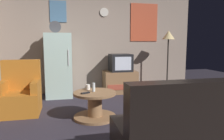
# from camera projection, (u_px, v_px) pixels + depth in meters

# --- Properties ---
(ground_plane) EXTENTS (12.00, 12.00, 0.00)m
(ground_plane) POSITION_uv_depth(u_px,v_px,m) (122.00, 124.00, 3.32)
(ground_plane) COLOR #2D2833
(wall_with_art) EXTENTS (5.20, 0.12, 2.62)m
(wall_with_art) POSITION_uv_depth(u_px,v_px,m) (97.00, 42.00, 5.52)
(wall_with_art) COLOR gray
(wall_with_art) RESTS_ON ground_plane
(fridge) EXTENTS (0.60, 0.62, 1.77)m
(fridge) POSITION_uv_depth(u_px,v_px,m) (59.00, 65.00, 4.95)
(fridge) COLOR silver
(fridge) RESTS_ON ground_plane
(tv_stand) EXTENTS (0.84, 0.53, 0.56)m
(tv_stand) POSITION_uv_depth(u_px,v_px,m) (120.00, 82.00, 5.43)
(tv_stand) COLOR #8E6642
(tv_stand) RESTS_ON ground_plane
(crt_tv) EXTENTS (0.54, 0.51, 0.44)m
(crt_tv) POSITION_uv_depth(u_px,v_px,m) (121.00, 63.00, 5.37)
(crt_tv) COLOR black
(crt_tv) RESTS_ON tv_stand
(standing_lamp) EXTENTS (0.32, 0.32, 1.59)m
(standing_lamp) POSITION_uv_depth(u_px,v_px,m) (168.00, 40.00, 5.36)
(standing_lamp) COLOR #332D28
(standing_lamp) RESTS_ON ground_plane
(coffee_table) EXTENTS (0.72, 0.72, 0.45)m
(coffee_table) POSITION_uv_depth(u_px,v_px,m) (95.00, 105.00, 3.57)
(coffee_table) COLOR #8E6642
(coffee_table) RESTS_ON ground_plane
(wine_glass) EXTENTS (0.05, 0.05, 0.15)m
(wine_glass) POSITION_uv_depth(u_px,v_px,m) (94.00, 87.00, 3.57)
(wine_glass) COLOR silver
(wine_glass) RESTS_ON coffee_table
(mug_ceramic_white) EXTENTS (0.08, 0.08, 0.09)m
(mug_ceramic_white) POSITION_uv_depth(u_px,v_px,m) (88.00, 87.00, 3.73)
(mug_ceramic_white) COLOR silver
(mug_ceramic_white) RESTS_ON coffee_table
(remote_control) EXTENTS (0.15, 0.10, 0.02)m
(remote_control) POSITION_uv_depth(u_px,v_px,m) (85.00, 93.00, 3.42)
(remote_control) COLOR black
(remote_control) RESTS_ON coffee_table
(armchair) EXTENTS (0.68, 0.68, 0.96)m
(armchair) POSITION_uv_depth(u_px,v_px,m) (21.00, 95.00, 3.83)
(armchair) COLOR #B2661E
(armchair) RESTS_ON ground_plane
(couch) EXTENTS (1.70, 0.80, 0.92)m
(couch) POSITION_uv_depth(u_px,v_px,m) (195.00, 131.00, 2.29)
(couch) COLOR black
(couch) RESTS_ON ground_plane
(book_stack) EXTENTS (0.20, 0.14, 0.07)m
(book_stack) POSITION_uv_depth(u_px,v_px,m) (146.00, 90.00, 5.55)
(book_stack) COLOR slate
(book_stack) RESTS_ON ground_plane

